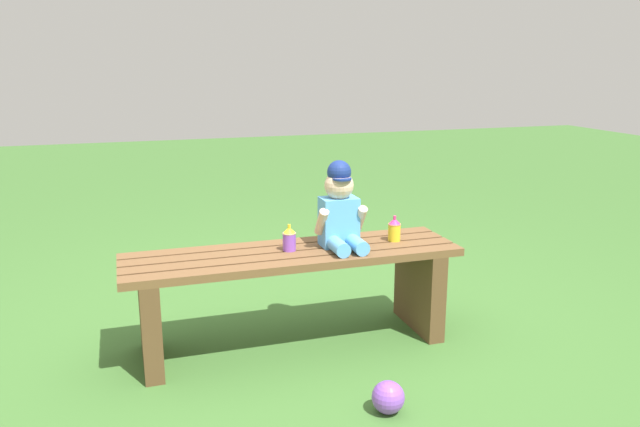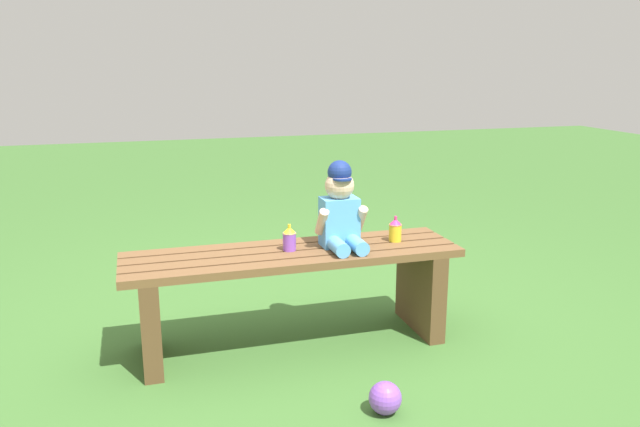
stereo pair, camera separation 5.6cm
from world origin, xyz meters
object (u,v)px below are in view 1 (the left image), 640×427
at_px(sippy_cup_left, 289,238).
at_px(toy_ball, 388,397).
at_px(park_bench, 293,282).
at_px(sippy_cup_right, 394,229).
at_px(child_figure, 340,210).

relative_size(sippy_cup_left, toy_ball, 0.98).
bearing_deg(park_bench, sippy_cup_left, 134.88).
relative_size(park_bench, sippy_cup_right, 12.41).
relative_size(child_figure, sippy_cup_left, 3.26).
distance_m(child_figure, toy_ball, 0.90).
bearing_deg(child_figure, park_bench, -179.00).
bearing_deg(toy_ball, park_bench, 105.34).
height_order(sippy_cup_left, toy_ball, sippy_cup_left).
height_order(sippy_cup_left, sippy_cup_right, same).
height_order(park_bench, sippy_cup_left, sippy_cup_left).
bearing_deg(toy_ball, sippy_cup_right, 64.90).
bearing_deg(park_bench, child_figure, 1.00).
relative_size(park_bench, toy_ball, 12.12).
distance_m(child_figure, sippy_cup_left, 0.27).
xyz_separation_m(park_bench, sippy_cup_left, (-0.01, 0.01, 0.21)).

